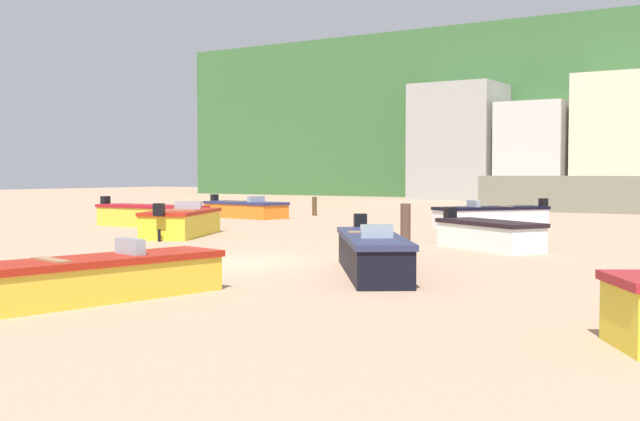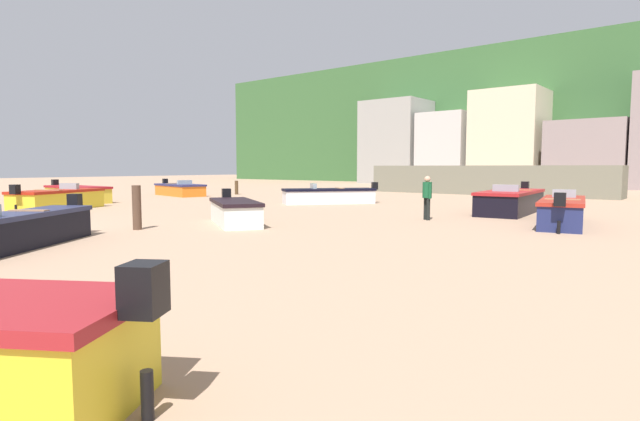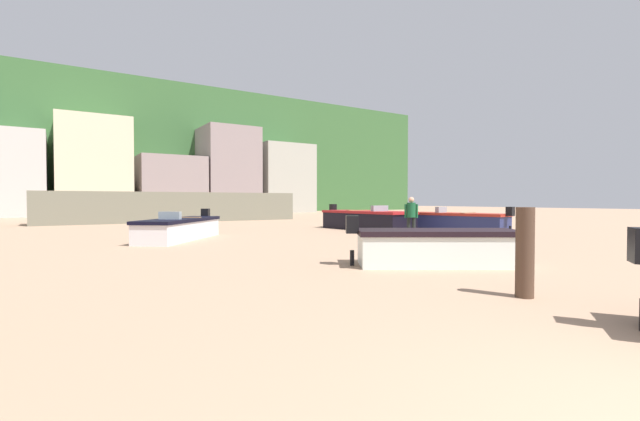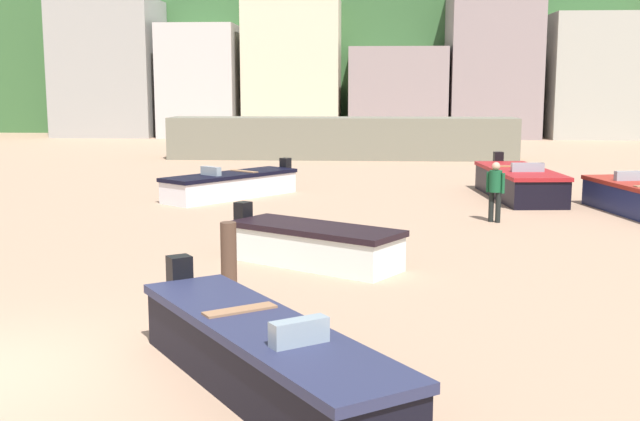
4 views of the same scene
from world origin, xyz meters
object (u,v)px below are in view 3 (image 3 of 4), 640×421
at_px(boat_white_1, 180,229).
at_px(boat_navy_5, 457,222).
at_px(boat_white_7, 436,247).
at_px(beach_walker_distant, 411,214).
at_px(boat_black_3, 367,220).
at_px(mooring_post_mid_beach, 525,252).

xyz_separation_m(boat_white_1, boat_navy_5, (12.15, -2.84, 0.04)).
relative_size(boat_white_7, beach_walker_distant, 2.32).
height_order(boat_black_3, mooring_post_mid_beach, mooring_post_mid_beach).
relative_size(boat_white_1, boat_black_3, 0.85).
bearing_deg(boat_black_3, boat_white_1, -2.06).
bearing_deg(beach_walker_distant, boat_black_3, -73.12).
xyz_separation_m(boat_black_3, boat_white_7, (-6.00, -10.06, -0.07)).
distance_m(boat_black_3, boat_white_7, 11.71).
relative_size(boat_navy_5, mooring_post_mid_beach, 3.70).
xyz_separation_m(mooring_post_mid_beach, beach_walker_distant, (5.74, 8.28, 0.26)).
bearing_deg(boat_black_3, boat_navy_5, 125.05).
height_order(boat_navy_5, mooring_post_mid_beach, mooring_post_mid_beach).
bearing_deg(mooring_post_mid_beach, boat_white_1, 99.58).
relative_size(boat_black_3, boat_navy_5, 1.08).
bearing_deg(beach_walker_distant, boat_white_1, 6.60).
height_order(boat_navy_5, beach_walker_distant, beach_walker_distant).
height_order(boat_white_1, boat_white_7, boat_white_7).
bearing_deg(boat_black_3, boat_white_7, 54.18).
relative_size(boat_black_3, beach_walker_distant, 3.42).
distance_m(boat_navy_5, beach_walker_distant, 4.55).
distance_m(boat_black_3, boat_navy_5, 4.34).
height_order(boat_white_1, mooring_post_mid_beach, mooring_post_mid_beach).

